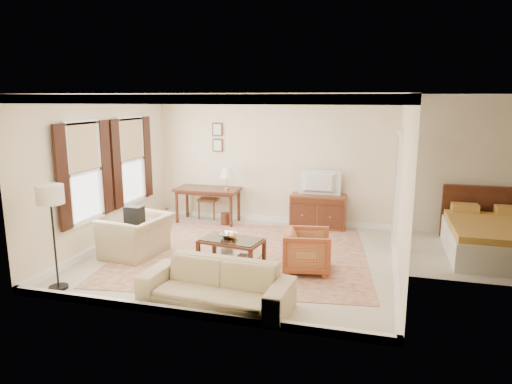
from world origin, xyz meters
The scene contains 21 objects.
room_shell centered at (0.00, 0.00, 2.47)m, with size 5.51×5.01×2.91m.
annex_bedroom centered at (4.49, 1.15, 0.34)m, with size 3.00×2.70×2.90m.
window_front centered at (-2.70, -0.70, 1.55)m, with size 0.12×1.56×1.80m, color #CCB284, non-canonical shape.
window_rear centered at (-2.70, 0.90, 1.55)m, with size 0.12×1.56×1.80m, color #CCB284, non-canonical shape.
doorway centered at (2.71, 1.50, 1.08)m, with size 0.10×1.12×2.25m, color white, non-canonical shape.
rug centered at (-0.03, 0.14, 0.01)m, with size 4.53×3.88×0.01m, color maroon.
writing_desk centered at (-1.43, 2.03, 0.69)m, with size 1.47×0.74×0.80m.
desk_chair centered at (-1.54, 2.38, 0.53)m, with size 0.45×0.45×1.05m, color brown, non-canonical shape.
desk_lamp centered at (-0.96, 2.03, 1.05)m, with size 0.32×0.32×0.50m, color silver, non-canonical shape.
framed_prints centered at (-1.33, 2.47, 1.94)m, with size 0.25×0.04×0.68m, color #4E2416, non-canonical shape.
sideboard centered at (1.09, 2.24, 0.37)m, with size 1.21×0.46×0.74m, color brown.
tv centered at (1.09, 2.22, 1.19)m, with size 0.90×0.52×0.12m, color black.
coffee_table centered at (-0.05, -0.41, 0.34)m, with size 1.15×0.78×0.45m.
fruit_bowl centered at (-0.12, -0.33, 0.50)m, with size 0.42×0.42×0.10m, color silver.
book_a centered at (-0.27, -0.33, 0.18)m, with size 0.28×0.04×0.38m, color brown.
book_b centered at (0.07, -0.47, 0.17)m, with size 0.28×0.03×0.38m, color brown.
striped_armchair centered at (1.28, -0.42, 0.39)m, with size 0.76×0.71×0.78m, color #923C1F.
club_armchair centered at (-1.86, -0.46, 0.50)m, with size 1.14×0.74×1.00m, color tan.
backpack centered at (-1.88, -0.46, 0.75)m, with size 0.32×0.22×0.40m, color black.
sofa centered at (0.27, -2.03, 0.41)m, with size 2.11×0.62×0.82m, color tan.
floor_lamp centered at (-2.25, -2.13, 1.35)m, with size 0.40×0.40×1.61m.
Camera 1 is at (2.38, -7.59, 2.85)m, focal length 32.00 mm.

